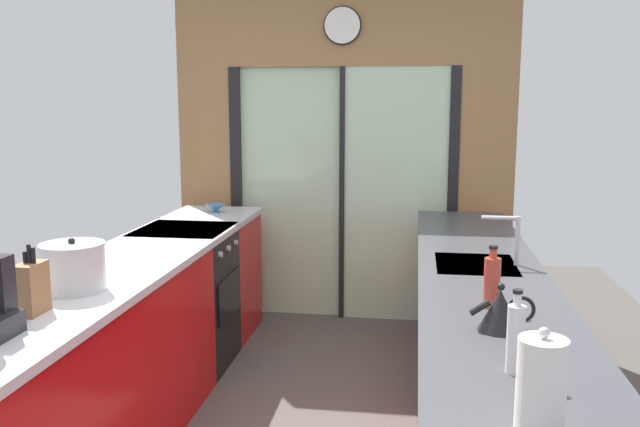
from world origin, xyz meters
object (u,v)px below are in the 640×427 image
paper_towel_roll (541,391)px  knife_block (31,288)px  oven_range (186,298)px  soap_bottle_near (516,337)px  soap_bottle_far (492,281)px  stock_pot (73,267)px  mixing_bowl (216,208)px  kettle (500,310)px

paper_towel_roll → knife_block: bearing=157.1°
oven_range → knife_block: bearing=-89.4°
soap_bottle_near → soap_bottle_far: size_ratio=1.04×
stock_pot → soap_bottle_near: bearing=-20.1°
mixing_bowl → paper_towel_roll: paper_towel_roll is taller
stock_pot → soap_bottle_far: soap_bottle_far is taller
mixing_bowl → paper_towel_roll: 3.64m
paper_towel_roll → mixing_bowl: bearing=119.3°
kettle → soap_bottle_far: soap_bottle_far is taller
oven_range → knife_block: (0.02, -1.78, 0.57)m
kettle → paper_towel_roll: size_ratio=0.81×
stock_pot → soap_bottle_near: size_ratio=1.06×
kettle → paper_towel_roll: bearing=-90.1°
mixing_bowl → knife_block: (0.00, -2.42, 0.07)m
mixing_bowl → soap_bottle_far: bearing=-49.5°
mixing_bowl → paper_towel_roll: size_ratio=0.53×
knife_block → soap_bottle_far: knife_block is taller
oven_range → stock_pot: size_ratio=3.31×
soap_bottle_near → paper_towel_roll: (0.00, -0.42, 0.02)m
oven_range → soap_bottle_far: bearing=-38.6°
knife_block → soap_bottle_far: size_ratio=1.09×
stock_pot → soap_bottle_far: bearing=0.5°
oven_range → mixing_bowl: 0.82m
knife_block → kettle: knife_block is taller
stock_pot → paper_towel_roll: paper_towel_roll is taller
kettle → soap_bottle_far: (-0.00, 0.28, 0.03)m
knife_block → soap_bottle_near: size_ratio=1.05×
knife_block → soap_bottle_far: bearing=10.8°
stock_pot → oven_range: bearing=90.7°
oven_range → soap_bottle_near: bearing=-49.5°
kettle → paper_towel_roll: (-0.00, -0.81, 0.05)m
mixing_bowl → paper_towel_roll: (1.78, -3.17, 0.10)m
kettle → stock_pot: bearing=171.5°
soap_bottle_far → oven_range: bearing=141.4°
mixing_bowl → kettle: 2.96m
oven_range → mixing_bowl: mixing_bowl is taller
soap_bottle_far → paper_towel_roll: size_ratio=0.87×
stock_pot → kettle: size_ratio=1.19×
soap_bottle_near → soap_bottle_far: bearing=90.0°
knife_block → oven_range: bearing=90.6°
mixing_bowl → stock_pot: (0.00, -2.10, 0.07)m
mixing_bowl → stock_pot: stock_pot is taller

